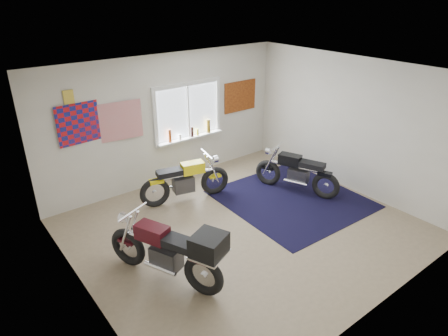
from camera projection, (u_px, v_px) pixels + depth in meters
ground at (244, 229)px, 7.01m from camera, size 5.50×5.50×0.00m
room_shell at (246, 141)px, 6.32m from camera, size 5.50×5.50×5.50m
navy_rug at (291, 199)px, 7.97m from camera, size 2.59×2.68×0.01m
window_assembly at (188, 115)px, 8.49m from camera, size 1.66×0.17×1.26m
oil_bottles at (194, 131)px, 8.62m from camera, size 1.07×0.09×0.30m
flag_display at (68, 97)px, 6.83m from camera, size 1.60×0.10×1.17m
triumph_poster at (240, 96)px, 9.23m from camera, size 0.90×0.03×0.70m
yellow_triumph at (185, 181)px, 7.78m from camera, size 1.81×0.64×0.92m
black_chrome_bike at (297, 173)px, 8.12m from camera, size 0.83×1.71×0.93m
maroon_tourer at (172, 252)px, 5.56m from camera, size 1.05×1.89×0.99m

